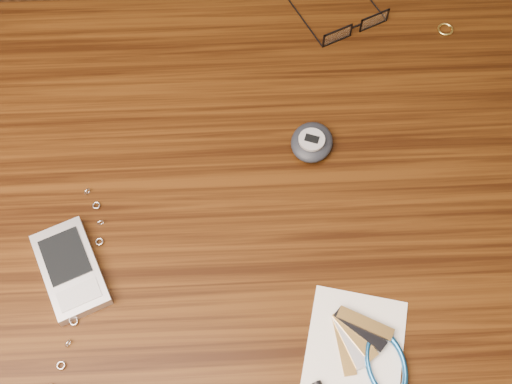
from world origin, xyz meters
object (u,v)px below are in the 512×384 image
eyeglasses (353,25)px  notepad_keys (371,353)px  pda_phone (70,269)px  pedometer (312,142)px  desk (206,250)px

eyeglasses → notepad_keys: 0.45m
pda_phone → pedometer: 0.32m
pda_phone → notepad_keys: bearing=-18.2°
eyeglasses → pedometer: bearing=-111.4°
eyeglasses → pda_phone: bearing=-136.5°
desk → pda_phone: bearing=-156.7°
desk → eyeglasses: size_ratio=7.05×
desk → pda_phone: pda_phone is taller
desk → pedometer: size_ratio=13.65×
pedometer → notepad_keys: bearing=-81.0°
desk → notepad_keys: notepad_keys is taller
desk → eyeglasses: eyeglasses is taller
desk → pedometer: pedometer is taller
notepad_keys → pedometer: bearing=99.0°
eyeglasses → pedometer: (-0.07, -0.19, 0.00)m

